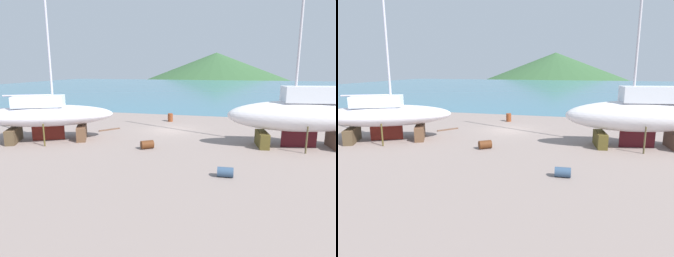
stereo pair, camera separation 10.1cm
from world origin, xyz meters
The scene contains 11 objects.
ground_plane centered at (0.00, -4.43, 0.00)m, with size 53.98×53.98×0.00m, color gray.
sea_water centered at (0.00, 59.73, 0.00)m, with size 151.87×101.32×0.01m, color teal.
headland_hill centered at (-11.66, 169.81, 0.00)m, with size 157.50×157.50×29.90m, color #355C34.
sailboat_large_starboard centered at (10.87, -3.56, 2.49)m, with size 10.99×4.43×18.21m.
sailboat_mid_port centered at (-8.69, -6.41, 2.14)m, with size 10.88×7.65×18.14m.
barrel_tipped_center centered at (-10.72, 3.88, 0.29)m, with size 0.59×0.59×0.93m, color #2A2820.
barrel_rust_near centered at (-0.05, -6.74, 0.31)m, with size 0.62×0.62×0.91m, color #562C15.
barrel_tipped_right centered at (5.91, -11.12, 0.27)m, with size 0.55×0.55×0.87m, color #344D6A.
barrel_blue_faded centered at (-1.09, 4.50, 0.44)m, with size 0.56×0.56×0.88m, color brown.
timber_long_fore centered at (-12.71, 0.48, 0.07)m, with size 1.22×0.23×0.14m, color olive.
timber_short_cross centered at (-5.60, -1.44, 0.06)m, with size 2.16×0.14×0.11m, color brown.
Camera 2 is at (6.79, -26.76, 5.93)m, focal length 31.62 mm.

